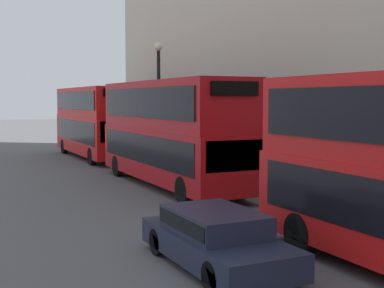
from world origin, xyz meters
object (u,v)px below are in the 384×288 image
pedestrian (230,169)px  car_hatchback (216,237)px  bus_second_in_queue (171,129)px  bus_third_in_queue (94,119)px

pedestrian → car_hatchback: bearing=-121.2°
bus_second_in_queue → car_hatchback: bus_second_in_queue is taller
bus_second_in_queue → bus_third_in_queue: size_ratio=1.04×
bus_second_in_queue → pedestrian: size_ratio=6.60×
car_hatchback → bus_third_in_queue: bearing=81.5°
bus_third_in_queue → car_hatchback: bus_third_in_queue is taller
bus_second_in_queue → bus_third_in_queue: (0.00, 12.18, -0.01)m
bus_second_in_queue → bus_third_in_queue: bus_second_in_queue is taller
bus_second_in_queue → bus_third_in_queue: 12.18m
bus_second_in_queue → pedestrian: bearing=-28.2°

